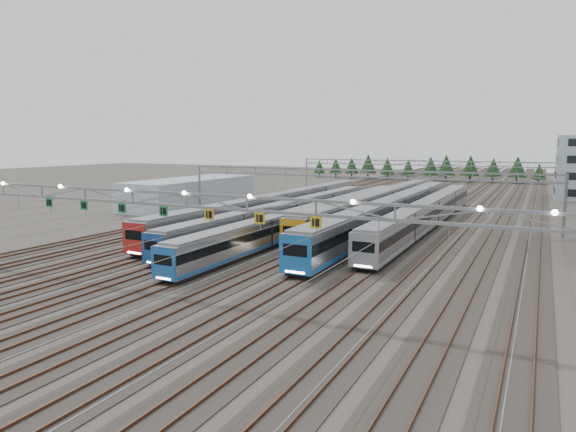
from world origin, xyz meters
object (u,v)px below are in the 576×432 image
at_px(gantry_near, 185,203).
at_px(west_shed, 191,192).
at_px(gantry_mid, 353,180).
at_px(train_e, 394,211).
at_px(gantry_far, 419,167).
at_px(train_a, 278,206).
at_px(train_b, 288,213).
at_px(train_d, 383,202).
at_px(train_f, 428,213).
at_px(train_c, 320,215).

distance_m(gantry_near, west_shed, 57.45).
bearing_deg(gantry_mid, train_e, -15.90).
distance_m(gantry_far, west_shed, 52.19).
bearing_deg(train_a, gantry_mid, 13.09).
bearing_deg(train_b, train_d, 61.46).
xyz_separation_m(train_e, gantry_far, (-6.75, 46.92, 4.12)).
bearing_deg(train_e, gantry_far, 98.19).
relative_size(train_f, gantry_far, 1.03).
bearing_deg(train_e, train_a, -177.79).
xyz_separation_m(train_d, gantry_near, (-2.30, -48.52, 4.86)).
bearing_deg(west_shed, train_f, -7.73).
xyz_separation_m(train_e, train_f, (4.50, 1.56, -0.15)).
height_order(train_c, train_f, train_f).
distance_m(train_a, train_e, 18.01).
bearing_deg(train_e, train_f, 19.12).
xyz_separation_m(gantry_near, gantry_mid, (0.05, 40.12, -0.70)).
height_order(train_a, train_d, train_d).
bearing_deg(train_e, train_b, -155.23).
xyz_separation_m(train_a, train_c, (9.00, -4.54, -0.28)).
bearing_deg(west_shed, train_e, -10.69).
height_order(train_c, gantry_far, gantry_far).
xyz_separation_m(train_b, west_shed, (-27.51, 13.97, 0.60)).
distance_m(train_e, gantry_mid, 8.14).
bearing_deg(train_f, train_d, 135.77).
relative_size(train_c, train_e, 1.03).
bearing_deg(train_c, train_a, 153.24).
bearing_deg(train_d, train_f, -44.23).
bearing_deg(gantry_near, gantry_far, 89.97).
distance_m(train_b, gantry_far, 53.76).
bearing_deg(train_f, gantry_far, 103.93).
xyz_separation_m(gantry_near, west_shed, (-34.21, 45.93, -4.52)).
distance_m(train_c, train_d, 16.20).
bearing_deg(west_shed, gantry_near, -53.32).
relative_size(train_e, train_f, 1.11).
distance_m(train_a, gantry_far, 49.11).
bearing_deg(west_shed, train_b, -26.92).
height_order(train_a, gantry_mid, gantry_mid).
relative_size(gantry_mid, gantry_far, 1.00).
bearing_deg(west_shed, train_c, -22.06).
height_order(gantry_near, gantry_mid, gantry_near).
bearing_deg(gantry_near, train_b, 101.84).
height_order(train_b, train_c, train_b).
height_order(train_a, train_c, train_a).
height_order(train_b, train_d, train_d).
relative_size(train_a, train_b, 1.11).
bearing_deg(gantry_near, train_f, 74.14).
xyz_separation_m(train_c, gantry_far, (2.25, 52.15, 4.49)).
height_order(train_f, gantry_near, gantry_near).
bearing_deg(gantry_mid, gantry_far, 90.00).
bearing_deg(train_f, west_shed, 172.27).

